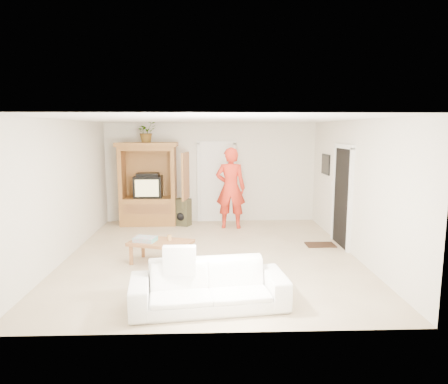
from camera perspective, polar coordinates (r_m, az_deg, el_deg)
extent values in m
plane|color=tan|center=(7.85, -1.78, -9.01)|extent=(6.00, 6.00, 0.00)
plane|color=white|center=(7.48, -1.88, 10.32)|extent=(6.00, 6.00, 0.00)
plane|color=silver|center=(10.53, -1.89, 2.81)|extent=(5.50, 0.00, 5.50)
plane|color=silver|center=(4.61, -1.69, -5.07)|extent=(5.50, 0.00, 5.50)
plane|color=silver|center=(8.03, -21.85, 0.28)|extent=(0.00, 6.00, 6.00)
plane|color=silver|center=(8.05, 18.16, 0.49)|extent=(0.00, 6.00, 6.00)
cube|color=olive|center=(10.45, -10.67, -2.66)|extent=(1.40, 0.60, 0.70)
cube|color=olive|center=(10.42, -14.36, 2.47)|extent=(0.10, 0.60, 1.20)
cube|color=olive|center=(10.23, -7.22, 2.56)|extent=(0.10, 0.60, 1.20)
cube|color=olive|center=(10.57, -10.60, 2.69)|extent=(1.40, 0.06, 1.20)
cube|color=olive|center=(10.26, -10.93, 6.13)|extent=(1.40, 0.60, 0.10)
cube|color=olive|center=(10.25, -10.94, 6.69)|extent=(1.52, 0.68, 0.10)
cube|color=olive|center=(9.74, -5.53, 2.28)|extent=(0.16, 0.67, 1.15)
cube|color=black|center=(10.37, -10.74, 0.76)|extent=(0.70, 0.52, 0.55)
cube|color=tan|center=(10.11, -10.97, 0.54)|extent=(0.58, 0.02, 0.42)
cube|color=black|center=(10.31, -10.82, 2.47)|extent=(0.55, 0.35, 0.08)
cube|color=#9D6536|center=(10.15, -10.93, -2.43)|extent=(1.19, 0.03, 0.25)
cube|color=white|center=(10.54, -1.06, 1.28)|extent=(0.85, 0.05, 2.04)
cube|color=black|center=(8.64, 16.55, -0.76)|extent=(0.05, 0.90, 2.04)
cube|color=black|center=(9.80, 14.33, 3.85)|extent=(0.03, 0.60, 0.48)
cube|color=#382316|center=(8.74, 13.60, -7.34)|extent=(0.60, 0.40, 0.02)
imported|color=#4C7238|center=(10.23, -11.01, 8.45)|extent=(0.63, 0.61, 0.53)
imported|color=red|center=(9.78, 0.94, 0.56)|extent=(0.78, 0.56, 2.00)
imported|color=white|center=(5.59, -2.19, -13.20)|extent=(2.20, 1.08, 0.62)
cube|color=#9D6536|center=(7.39, -9.01, -7.17)|extent=(1.24, 0.91, 0.06)
cube|color=#9D6536|center=(7.47, -13.12, -8.78)|extent=(0.08, 0.08, 0.35)
cube|color=#9D6536|center=(7.86, -11.48, -7.84)|extent=(0.08, 0.08, 0.35)
cube|color=#9D6536|center=(7.07, -6.16, -9.62)|extent=(0.08, 0.08, 0.35)
cube|color=#9D6536|center=(7.48, -4.82, -8.56)|extent=(0.08, 0.08, 0.35)
cube|color=#D5476C|center=(7.41, -11.19, -6.62)|extent=(0.44, 0.37, 0.08)
cylinder|color=tan|center=(7.40, -7.81, -6.47)|extent=(0.08, 0.08, 0.10)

